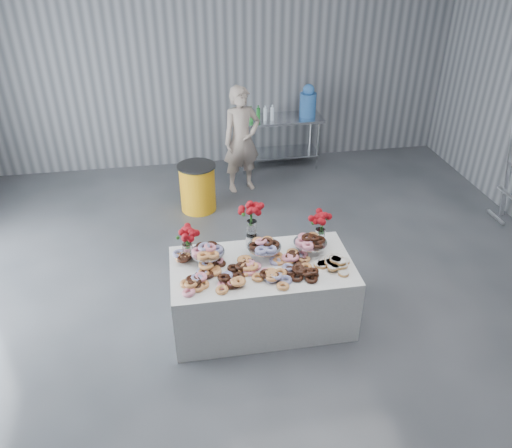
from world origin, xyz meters
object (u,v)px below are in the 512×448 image
Objects in this scene: display_table at (262,293)px; person at (242,140)px; prep_table at (279,133)px; water_jug at (308,102)px; trash_barrel at (198,187)px.

display_table is 1.12× the size of person.
prep_table reaches higher than display_table.
person is (-0.76, -0.76, 0.23)m from prep_table.
water_jug is (1.52, 3.93, 0.77)m from display_table.
display_table is 2.66m from trash_barrel.
person is at bearing 85.40° from display_table.
display_table is 4.29m from water_jug.
trash_barrel is at bearing 100.96° from display_table.
prep_table is at bearing 180.00° from water_jug.
display_table is 3.22m from person.
person reaches higher than water_jug.
prep_table is at bearing 75.52° from display_table.
display_table is at bearing -104.48° from prep_table.
trash_barrel is (-2.02, -1.33, -0.78)m from water_jug.
display_table is 4.07m from prep_table.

